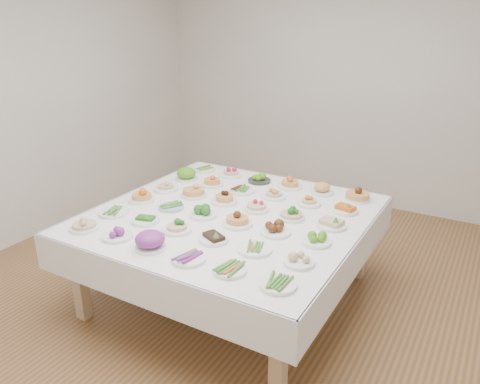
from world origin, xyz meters
The scene contains 38 objects.
room_envelope centered at (0.00, 0.00, 1.83)m, with size 5.02×5.02×2.81m.
display_table centered at (-0.09, -0.10, 0.68)m, with size 2.05×2.05×0.75m.
dish_0 centered at (-0.85, -0.89, 0.80)m, with size 0.21×0.21×0.11m.
dish_1 centered at (-0.55, -0.87, 0.79)m, with size 0.21×0.21×0.09m.
dish_2 centered at (-0.24, -0.88, 0.81)m, with size 0.21×0.21×0.13m.
dish_3 centered at (0.07, -0.88, 0.78)m, with size 0.22×0.22×0.06m.
dish_4 centered at (0.37, -0.87, 0.77)m, with size 0.20×0.20×0.05m.
dish_5 centered at (0.70, -0.87, 0.77)m, with size 0.22×0.22×0.05m.
dish_6 centered at (-0.87, -0.57, 0.77)m, with size 0.23×0.22×0.05m.
dish_7 centered at (-0.55, -0.57, 0.78)m, with size 0.21×0.21×0.08m.
dish_8 centered at (-0.25, -0.58, 0.81)m, with size 0.21×0.21×0.12m.
dish_9 centered at (0.06, -0.57, 0.79)m, with size 0.20×0.20×0.09m.
dish_10 centered at (0.38, -0.56, 0.77)m, with size 0.23×0.23×0.05m.
dish_11 centered at (0.70, -0.57, 0.78)m, with size 0.20×0.20×0.08m.
dish_12 centered at (-0.86, -0.25, 0.82)m, with size 0.21×0.21×0.14m.
dish_13 centered at (-0.55, -0.26, 0.77)m, with size 0.21×0.20×0.05m.
dish_14 centered at (-0.24, -0.26, 0.79)m, with size 0.21×0.21×0.10m.
dish_15 centered at (0.07, -0.27, 0.82)m, with size 0.22×0.22×0.14m.
dish_16 centered at (0.38, -0.25, 0.80)m, with size 0.22×0.22×0.10m.
dish_17 centered at (0.69, -0.25, 0.78)m, with size 0.20×0.20×0.08m.
dish_18 centered at (-0.85, 0.05, 0.80)m, with size 0.22×0.22×0.11m.
dish_19 centered at (-0.55, 0.05, 0.82)m, with size 0.24×0.23×0.14m.
dish_20 centered at (-0.24, 0.06, 0.80)m, with size 0.22×0.22×0.12m.
dish_21 centered at (0.06, 0.05, 0.79)m, with size 0.20×0.20×0.10m.
dish_22 centered at (0.37, 0.04, 0.81)m, with size 0.20×0.20×0.12m.
dish_23 centered at (0.69, 0.05, 0.79)m, with size 0.22×0.22×0.10m.
dish_24 centered at (-0.86, 0.36, 0.81)m, with size 0.20×0.20×0.12m.
dish_25 centered at (-0.56, 0.35, 0.79)m, with size 0.20×0.20×0.11m.
dish_26 centered at (-0.25, 0.35, 0.77)m, with size 0.23×0.23×0.05m.
dish_27 centered at (0.06, 0.37, 0.79)m, with size 0.20×0.20×0.10m.
dish_28 centered at (0.38, 0.37, 0.79)m, with size 0.19×0.19×0.10m.
dish_29 centered at (0.69, 0.37, 0.78)m, with size 0.20×0.20×0.08m.
dish_30 centered at (-0.86, 0.68, 0.77)m, with size 0.21×0.21×0.05m.
dish_31 centered at (-0.55, 0.67, 0.81)m, with size 0.22×0.22×0.12m.
dish_32 centered at (-0.24, 0.66, 0.79)m, with size 0.21×0.21×0.09m.
dish_33 centered at (0.08, 0.66, 0.81)m, with size 0.22×0.22×0.13m.
dish_34 centered at (0.38, 0.67, 0.80)m, with size 0.20×0.20×0.11m.
dish_35 centered at (0.69, 0.67, 0.81)m, with size 0.21×0.20×0.13m.
Camera 1 is at (1.67, -2.99, 2.21)m, focal length 35.00 mm.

